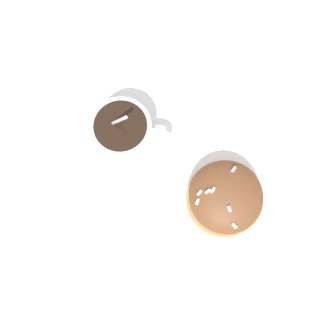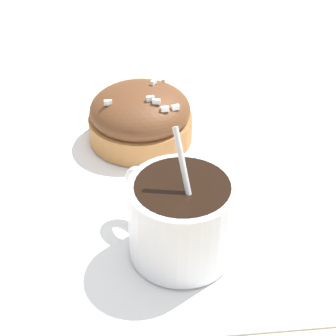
# 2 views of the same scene
# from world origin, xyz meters

# --- Properties ---
(ground_plane) EXTENTS (3.00, 3.00, 0.00)m
(ground_plane) POSITION_xyz_m (0.00, 0.00, 0.00)
(ground_plane) COLOR #C6B793
(paper_napkin) EXTENTS (0.31, 0.31, 0.00)m
(paper_napkin) POSITION_xyz_m (0.00, 0.00, 0.00)
(paper_napkin) COLOR white
(paper_napkin) RESTS_ON ground_plane
(coffee_cup) EXTENTS (0.09, 0.08, 0.10)m
(coffee_cup) POSITION_xyz_m (-0.07, -0.01, 0.04)
(coffee_cup) COLOR white
(coffee_cup) RESTS_ON paper_napkin
(frosted_pastry) EXTENTS (0.10, 0.10, 0.05)m
(frosted_pastry) POSITION_xyz_m (0.08, 0.01, 0.03)
(frosted_pastry) COLOR #B2753D
(frosted_pastry) RESTS_ON paper_napkin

